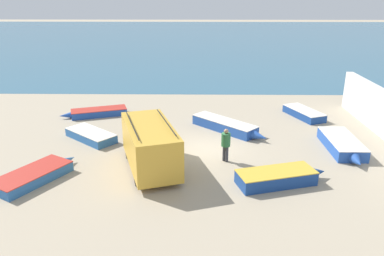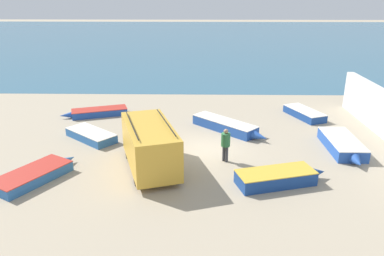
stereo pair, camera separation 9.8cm
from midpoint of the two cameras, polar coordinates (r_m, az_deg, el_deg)
name	(u,v)px [view 2 (the right image)]	position (r m, az deg, el deg)	size (l,w,h in m)	color
ground_plane	(206,150)	(21.33, 2.22, -3.34)	(200.00, 200.00, 0.00)	tan
sea_water	(202,39)	(72.05, 1.53, 13.45)	(120.00, 80.00, 0.01)	#33607A
parked_van	(150,145)	(18.78, -6.32, -2.58)	(3.56, 5.50, 2.47)	gold
fishing_rowboat_0	(227,126)	(24.17, 5.49, 0.30)	(4.66, 4.54, 0.65)	#234CA3
fishing_rowboat_1	(98,112)	(27.87, -14.10, 2.35)	(4.73, 2.48, 0.50)	#234CA3
fishing_rowboat_2	(343,145)	(22.78, 22.08, -2.40)	(1.66, 4.69, 0.67)	#234CA3
fishing_rowboat_3	(34,175)	(19.47, -22.76, -6.59)	(3.22, 4.30, 0.52)	#2D66AD
fishing_rowboat_4	(279,177)	(18.09, 13.24, -7.30)	(4.53, 2.34, 0.66)	navy
fishing_rowboat_5	(303,113)	(27.98, 16.67, 2.22)	(2.50, 4.11, 0.56)	navy
fishing_rowboat_6	(90,135)	(23.61, -15.17, -0.99)	(3.79, 3.42, 0.52)	#2D66AD
fisherman_0	(226,142)	(19.58, 5.28, -2.18)	(0.48, 0.48, 1.82)	#38383D
fisherman_1	(143,125)	(22.43, -7.31, 0.51)	(0.45, 0.45, 1.70)	#38383D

